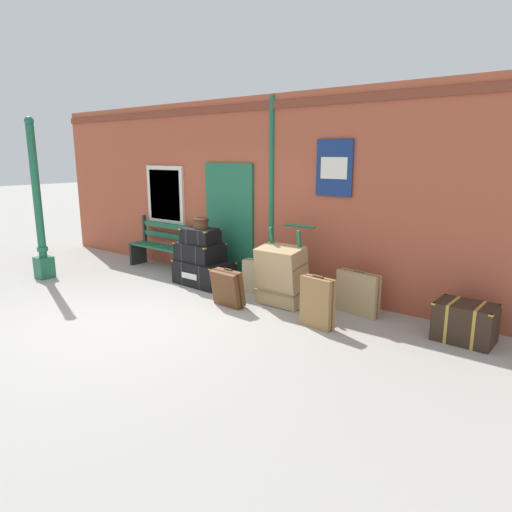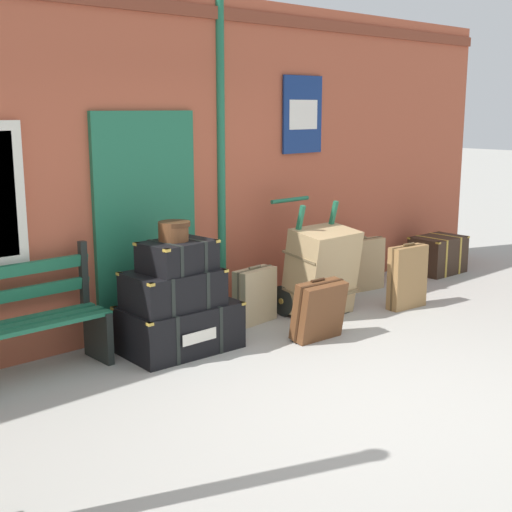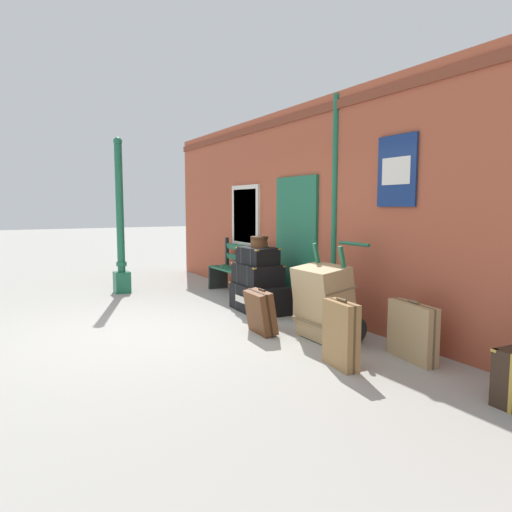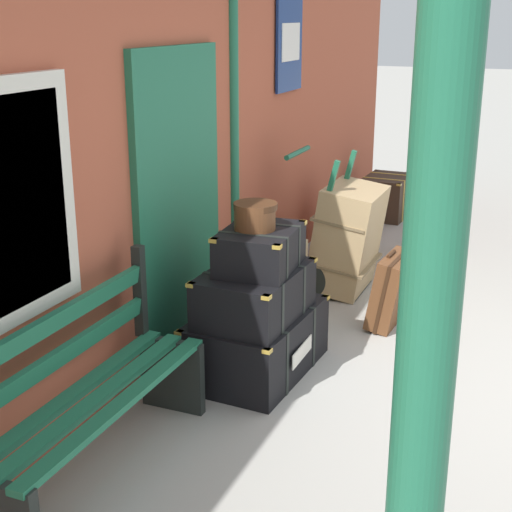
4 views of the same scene
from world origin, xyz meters
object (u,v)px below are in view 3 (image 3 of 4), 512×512
at_px(porters_trolley, 335,316).
at_px(suitcase_cream, 341,335).
at_px(steamer_trunk_base, 261,298).
at_px(suitcase_brown, 412,332).
at_px(suitcase_umber, 260,312).
at_px(lamp_post, 121,235).
at_px(platform_bench, 238,271).
at_px(round_hatbox, 259,241).
at_px(large_brown_trunk, 324,302).
at_px(steamer_trunk_middle, 258,274).
at_px(suitcase_caramel, 309,305).
at_px(steamer_trunk_top, 258,256).

bearing_deg(porters_trolley, suitcase_cream, -35.57).
distance_m(steamer_trunk_base, suitcase_brown, 2.83).
height_order(porters_trolley, suitcase_umber, porters_trolley).
height_order(lamp_post, suitcase_umber, lamp_post).
xyz_separation_m(platform_bench, round_hatbox, (1.38, -0.34, 0.65)).
relative_size(lamp_post, large_brown_trunk, 3.11).
distance_m(platform_bench, round_hatbox, 1.56).
bearing_deg(lamp_post, steamer_trunk_middle, 30.21).
bearing_deg(platform_bench, steamer_trunk_middle, -14.42).
height_order(large_brown_trunk, suitcase_umber, large_brown_trunk).
relative_size(porters_trolley, suitcase_caramel, 2.01).
height_order(steamer_trunk_middle, suitcase_umber, steamer_trunk_middle).
bearing_deg(lamp_post, steamer_trunk_top, 29.52).
relative_size(platform_bench, suitcase_umber, 2.75).
relative_size(steamer_trunk_base, large_brown_trunk, 1.12).
xyz_separation_m(steamer_trunk_top, suitcase_caramel, (1.09, 0.20, -0.60)).
xyz_separation_m(lamp_post, steamer_trunk_middle, (2.57, 1.50, -0.51)).
distance_m(lamp_post, suitcase_umber, 3.95).
height_order(steamer_trunk_middle, suitcase_cream, steamer_trunk_middle).
distance_m(platform_bench, suitcase_brown, 4.24).
distance_m(large_brown_trunk, suitcase_caramel, 0.76).
xyz_separation_m(steamer_trunk_base, porters_trolley, (1.74, 0.06, 0.06)).
bearing_deg(porters_trolley, round_hatbox, -177.88).
bearing_deg(porters_trolley, steamer_trunk_base, -177.99).
height_order(suitcase_caramel, suitcase_brown, suitcase_brown).
height_order(steamer_trunk_base, steamer_trunk_top, steamer_trunk_top).
relative_size(steamer_trunk_middle, large_brown_trunk, 0.89).
relative_size(steamer_trunk_base, steamer_trunk_middle, 1.26).
relative_size(steamer_trunk_middle, round_hatbox, 2.96).
xyz_separation_m(lamp_post, large_brown_trunk, (4.39, 1.40, -0.63)).
bearing_deg(suitcase_caramel, porters_trolley, -8.32).
height_order(steamer_trunk_top, round_hatbox, round_hatbox).
distance_m(suitcase_caramel, suitcase_brown, 1.76).
distance_m(steamer_trunk_middle, large_brown_trunk, 1.82).
distance_m(lamp_post, porters_trolley, 4.73).
bearing_deg(platform_bench, steamer_trunk_top, -14.78).
bearing_deg(lamp_post, steamer_trunk_base, 29.80).
relative_size(steamer_trunk_base, suitcase_caramel, 1.77).
relative_size(platform_bench, steamer_trunk_top, 2.51).
relative_size(large_brown_trunk, suitcase_umber, 1.60).
xyz_separation_m(steamer_trunk_middle, suitcase_cream, (2.69, -0.55, -0.24)).
bearing_deg(suitcase_brown, steamer_trunk_middle, -174.92).
distance_m(steamer_trunk_top, suitcase_umber, 1.43).
distance_m(round_hatbox, suitcase_cream, 2.83).
relative_size(steamer_trunk_base, suitcase_cream, 1.45).
height_order(steamer_trunk_top, suitcase_brown, steamer_trunk_top).
xyz_separation_m(steamer_trunk_middle, suitcase_brown, (2.89, 0.26, -0.27)).
bearing_deg(round_hatbox, platform_bench, 166.25).
xyz_separation_m(steamer_trunk_base, suitcase_caramel, (1.06, 0.16, 0.07)).
distance_m(platform_bench, suitcase_cream, 4.14).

